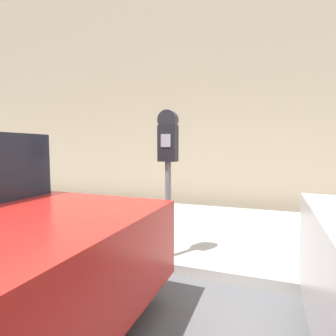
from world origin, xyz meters
The scene contains 3 objects.
sidewalk centered at (0.00, 2.20, 0.05)m, with size 24.00×2.80×0.11m.
building_facade centered at (0.00, 4.10, 3.39)m, with size 24.00×0.30×6.77m.
parking_meter centered at (-0.54, 0.96, 1.22)m, with size 0.20×0.14×1.57m.
Camera 1 is at (0.36, -1.64, 1.29)m, focal length 28.00 mm.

